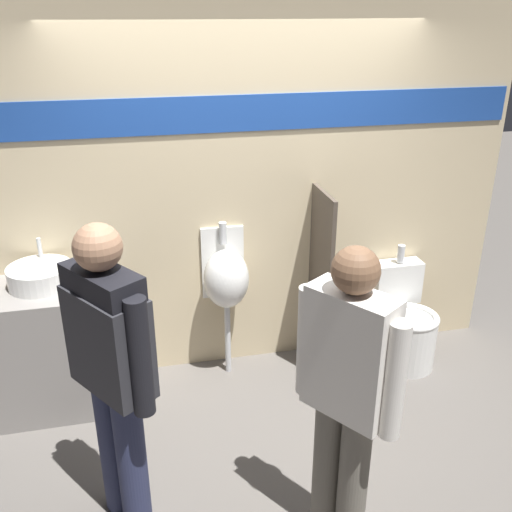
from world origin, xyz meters
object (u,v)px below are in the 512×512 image
sink_basin (40,276)px  urinal_near_counter (226,278)px  person_in_vest (111,361)px  toilet (406,326)px  cell_phone (80,292)px  person_with_lanyard (346,391)px

sink_basin → urinal_near_counter: same height
sink_basin → person_in_vest: bearing=-67.9°
toilet → urinal_near_counter: bearing=172.8°
sink_basin → cell_phone: size_ratio=2.93×
toilet → person_in_vest: person_in_vest is taller
cell_phone → person_with_lanyard: (1.29, -1.34, 0.00)m
urinal_near_counter → toilet: (1.37, -0.17, -0.48)m
cell_phone → person_in_vest: bearing=-77.6°
sink_basin → toilet: size_ratio=0.46×
toilet → person_in_vest: 2.48m
urinal_near_counter → cell_phone: bearing=-166.5°
toilet → person_in_vest: size_ratio=0.53×
person_in_vest → person_with_lanyard: size_ratio=1.03×
sink_basin → toilet: (2.61, -0.10, -0.66)m
cell_phone → toilet: 2.43m
toilet → person_in_vest: (-2.15, -1.03, 0.68)m
sink_basin → cell_phone: sink_basin is taller
cell_phone → urinal_near_counter: size_ratio=0.12×
cell_phone → urinal_near_counter: (0.98, 0.24, -0.13)m
urinal_near_counter → person_in_vest: 1.44m
toilet → person_with_lanyard: bearing=-127.3°
sink_basin → person_with_lanyard: bearing=-44.5°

